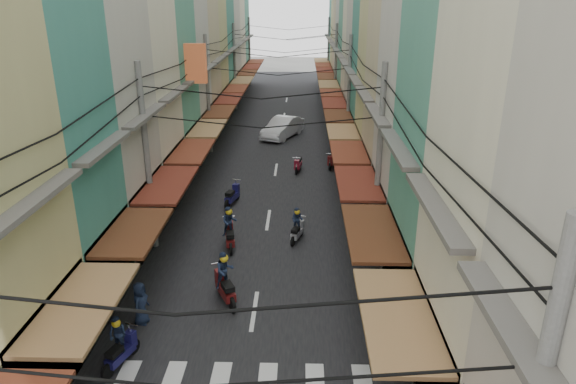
% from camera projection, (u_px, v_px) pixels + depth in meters
% --- Properties ---
extents(ground, '(160.00, 160.00, 0.00)m').
position_uv_depth(ground, '(259.00, 282.00, 20.29)').
color(ground, slate).
rests_on(ground, ground).
extents(road, '(10.00, 80.00, 0.02)m').
position_uv_depth(road, '(280.00, 145.00, 38.95)').
color(road, black).
rests_on(road, ground).
extents(sidewalk_left, '(3.00, 80.00, 0.06)m').
position_uv_depth(sidewalk_left, '(195.00, 144.00, 39.10)').
color(sidewalk_left, slate).
rests_on(sidewalk_left, ground).
extents(sidewalk_right, '(3.00, 80.00, 0.06)m').
position_uv_depth(sidewalk_right, '(365.00, 145.00, 38.78)').
color(sidewalk_right, slate).
rests_on(sidewalk_right, ground).
extents(building_row_left, '(7.80, 67.67, 23.70)m').
position_uv_depth(building_row_left, '(152.00, 10.00, 32.44)').
color(building_row_left, '#B9B3A9').
rests_on(building_row_left, ground).
extents(building_row_right, '(7.80, 68.98, 22.59)m').
position_uv_depth(building_row_right, '(403.00, 16.00, 32.07)').
color(building_row_right, '#3B8375').
rests_on(building_row_right, ground).
extents(utility_poles, '(10.20, 66.13, 8.20)m').
position_uv_depth(utility_poles, '(276.00, 65.00, 31.94)').
color(utility_poles, slate).
rests_on(utility_poles, ground).
extents(white_car, '(6.04, 4.28, 1.98)m').
position_uv_depth(white_car, '(283.00, 137.00, 41.06)').
color(white_car, white).
rests_on(white_car, ground).
extents(bicycle, '(1.53, 0.59, 1.04)m').
position_uv_depth(bicycle, '(404.00, 265.00, 21.56)').
color(bicycle, black).
rests_on(bicycle, ground).
extents(moving_scooters, '(7.82, 21.44, 2.02)m').
position_uv_depth(moving_scooters, '(247.00, 234.00, 23.10)').
color(moving_scooters, black).
rests_on(moving_scooters, ground).
extents(parked_scooters, '(13.00, 13.49, 1.00)m').
position_uv_depth(parked_scooters, '(382.00, 343.00, 15.96)').
color(parked_scooters, black).
rests_on(parked_scooters, ground).
extents(pedestrians, '(11.90, 19.53, 2.23)m').
position_uv_depth(pedestrians, '(162.00, 237.00, 21.72)').
color(pedestrians, black).
rests_on(pedestrians, ground).
extents(market_umbrella, '(2.37, 2.37, 2.49)m').
position_uv_depth(market_umbrella, '(503.00, 325.00, 14.00)').
color(market_umbrella, '#B2B2B7').
rests_on(market_umbrella, ground).
extents(traffic_sign, '(0.10, 0.63, 2.87)m').
position_uv_depth(traffic_sign, '(383.00, 236.00, 19.42)').
color(traffic_sign, slate).
rests_on(traffic_sign, ground).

